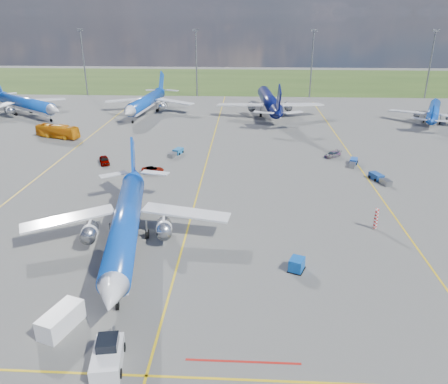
{
  "coord_description": "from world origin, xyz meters",
  "views": [
    {
      "loc": [
        7.88,
        -47.2,
        27.88
      ],
      "look_at": [
        4.86,
        10.58,
        4.0
      ],
      "focal_mm": 35.0,
      "sensor_mm": 36.0,
      "label": 1
    }
  ],
  "objects_px": {
    "main_airliner": "(128,248)",
    "pushback_tug": "(108,355)",
    "service_car_c": "(332,154)",
    "service_car_a": "(104,160)",
    "baggage_tug_e": "(353,162)",
    "bg_jet_nw": "(28,115)",
    "bg_jet_n": "(269,114)",
    "bg_jet_ne": "(432,122)",
    "service_van": "(61,320)",
    "uld_container": "(297,264)",
    "bg_jet_nnw": "(147,113)",
    "baggage_tug_w": "(379,178)",
    "apron_bus": "(58,131)",
    "service_car_b": "(153,170)",
    "baggage_tug_c": "(176,152)",
    "warning_post": "(376,219)"
  },
  "relations": [
    {
      "from": "bg_jet_ne",
      "to": "service_car_c",
      "type": "bearing_deg",
      "value": 68.74
    },
    {
      "from": "main_airliner",
      "to": "bg_jet_n",
      "type": "bearing_deg",
      "value": 65.23
    },
    {
      "from": "main_airliner",
      "to": "service_car_c",
      "type": "height_order",
      "value": "main_airliner"
    },
    {
      "from": "uld_container",
      "to": "baggage_tug_e",
      "type": "height_order",
      "value": "uld_container"
    },
    {
      "from": "service_car_c",
      "to": "baggage_tug_e",
      "type": "distance_m",
      "value": 5.77
    },
    {
      "from": "main_airliner",
      "to": "pushback_tug",
      "type": "height_order",
      "value": "main_airliner"
    },
    {
      "from": "main_airliner",
      "to": "baggage_tug_w",
      "type": "relative_size",
      "value": 7.14
    },
    {
      "from": "bg_jet_nnw",
      "to": "pushback_tug",
      "type": "xyz_separation_m",
      "value": [
        18.17,
        -99.21,
        0.89
      ]
    },
    {
      "from": "bg_jet_n",
      "to": "service_car_a",
      "type": "relative_size",
      "value": 9.78
    },
    {
      "from": "bg_jet_nw",
      "to": "service_van",
      "type": "bearing_deg",
      "value": -116.31
    },
    {
      "from": "apron_bus",
      "to": "bg_jet_n",
      "type": "bearing_deg",
      "value": -42.33
    },
    {
      "from": "service_car_b",
      "to": "bg_jet_nnw",
      "type": "bearing_deg",
      "value": 3.72
    },
    {
      "from": "bg_jet_nnw",
      "to": "bg_jet_n",
      "type": "height_order",
      "value": "bg_jet_n"
    },
    {
      "from": "bg_jet_n",
      "to": "main_airliner",
      "type": "bearing_deg",
      "value": 70.7
    },
    {
      "from": "service_car_c",
      "to": "bg_jet_ne",
      "type": "bearing_deg",
      "value": 94.51
    },
    {
      "from": "bg_jet_nw",
      "to": "service_car_c",
      "type": "xyz_separation_m",
      "value": [
        81.81,
        -35.49,
        0.6
      ]
    },
    {
      "from": "uld_container",
      "to": "service_car_c",
      "type": "height_order",
      "value": "uld_container"
    },
    {
      "from": "bg_jet_nw",
      "to": "service_car_a",
      "type": "relative_size",
      "value": 8.63
    },
    {
      "from": "service_car_b",
      "to": "service_car_c",
      "type": "height_order",
      "value": "service_car_c"
    },
    {
      "from": "bg_jet_n",
      "to": "uld_container",
      "type": "distance_m",
      "value": 84.18
    },
    {
      "from": "bg_jet_ne",
      "to": "baggage_tug_w",
      "type": "relative_size",
      "value": 6.08
    },
    {
      "from": "pushback_tug",
      "to": "baggage_tug_e",
      "type": "height_order",
      "value": "pushback_tug"
    },
    {
      "from": "bg_jet_nnw",
      "to": "service_car_b",
      "type": "xyz_separation_m",
      "value": [
        12.17,
        -51.23,
        0.58
      ]
    },
    {
      "from": "service_van",
      "to": "baggage_tug_w",
      "type": "xyz_separation_m",
      "value": [
        40.98,
        41.34,
        -0.48
      ]
    },
    {
      "from": "bg_jet_nw",
      "to": "service_car_c",
      "type": "relative_size",
      "value": 9.14
    },
    {
      "from": "service_car_a",
      "to": "bg_jet_nnw",
      "type": "bearing_deg",
      "value": 68.75
    },
    {
      "from": "bg_jet_n",
      "to": "apron_bus",
      "type": "distance_m",
      "value": 59.0
    },
    {
      "from": "pushback_tug",
      "to": "uld_container",
      "type": "xyz_separation_m",
      "value": [
        17.57,
        15.6,
        -0.13
      ]
    },
    {
      "from": "service_van",
      "to": "baggage_tug_e",
      "type": "relative_size",
      "value": 0.96
    },
    {
      "from": "service_car_a",
      "to": "bg_jet_ne",
      "type": "bearing_deg",
      "value": 3.8
    },
    {
      "from": "bg_jet_nw",
      "to": "service_car_b",
      "type": "xyz_separation_m",
      "value": [
        46.43,
        -46.77,
        0.58
      ]
    },
    {
      "from": "warning_post",
      "to": "baggage_tug_c",
      "type": "xyz_separation_m",
      "value": [
        -32.83,
        32.34,
        -0.99
      ]
    },
    {
      "from": "warning_post",
      "to": "service_car_b",
      "type": "bearing_deg",
      "value": 149.19
    },
    {
      "from": "bg_jet_n",
      "to": "bg_jet_ne",
      "type": "xyz_separation_m",
      "value": [
        44.46,
        -7.05,
        0.0
      ]
    },
    {
      "from": "main_airliner",
      "to": "service_car_a",
      "type": "bearing_deg",
      "value": 102.04
    },
    {
      "from": "pushback_tug",
      "to": "service_car_c",
      "type": "relative_size",
      "value": 1.59
    },
    {
      "from": "pushback_tug",
      "to": "bg_jet_nnw",
      "type": "bearing_deg",
      "value": 90.97
    },
    {
      "from": "service_van",
      "to": "baggage_tug_e",
      "type": "distance_m",
      "value": 63.21
    },
    {
      "from": "bg_jet_nnw",
      "to": "service_car_c",
      "type": "height_order",
      "value": "bg_jet_nnw"
    },
    {
      "from": "warning_post",
      "to": "baggage_tug_w",
      "type": "height_order",
      "value": "warning_post"
    },
    {
      "from": "uld_container",
      "to": "service_car_c",
      "type": "bearing_deg",
      "value": 97.28
    },
    {
      "from": "baggage_tug_c",
      "to": "baggage_tug_e",
      "type": "relative_size",
      "value": 1.05
    },
    {
      "from": "baggage_tug_e",
      "to": "pushback_tug",
      "type": "bearing_deg",
      "value": -101.98
    },
    {
      "from": "apron_bus",
      "to": "baggage_tug_w",
      "type": "bearing_deg",
      "value": -91.79
    },
    {
      "from": "bg_jet_nnw",
      "to": "warning_post",
      "type": "bearing_deg",
      "value": -51.12
    },
    {
      "from": "main_airliner",
      "to": "baggage_tug_e",
      "type": "bearing_deg",
      "value": 34.13
    },
    {
      "from": "bg_jet_ne",
      "to": "baggage_tug_e",
      "type": "relative_size",
      "value": 6.71
    },
    {
      "from": "bg_jet_nnw",
      "to": "service_car_b",
      "type": "relative_size",
      "value": 9.21
    },
    {
      "from": "service_car_a",
      "to": "baggage_tug_e",
      "type": "bearing_deg",
      "value": -20.95
    },
    {
      "from": "service_car_c",
      "to": "baggage_tug_w",
      "type": "distance_m",
      "value": 14.95
    }
  ]
}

